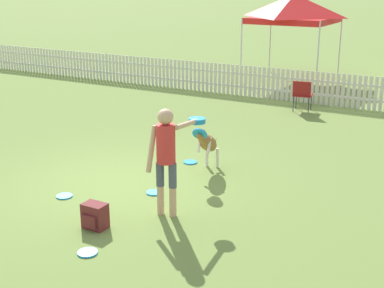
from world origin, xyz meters
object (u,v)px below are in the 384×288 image
folding_chair_blue_left (302,93)px  frisbee_near_handler (64,196)px  canopy_tent_main (294,9)px  frisbee_far_scatter (154,193)px  handler_person (168,149)px  frisbee_midfield (88,253)px  backpack_on_grass (95,216)px  frisbee_near_dog (190,162)px  leaping_dog (207,143)px

folding_chair_blue_left → frisbee_near_handler: bearing=70.7°
frisbee_near_handler → canopy_tent_main: canopy_tent_main is taller
frisbee_far_scatter → folding_chair_blue_left: bearing=87.5°
canopy_tent_main → frisbee_far_scatter: bearing=-82.1°
handler_person → frisbee_far_scatter: bearing=128.5°
frisbee_midfield → handler_person: bearing=80.0°
frisbee_midfield → canopy_tent_main: bearing=98.2°
backpack_on_grass → folding_chair_blue_left: bearing=87.8°
frisbee_near_dog → folding_chair_blue_left: folding_chair_blue_left is taller
leaping_dog → folding_chair_blue_left: 5.42m
leaping_dog → frisbee_near_handler: bearing=45.5°
folding_chair_blue_left → canopy_tent_main: size_ratio=0.29×
handler_person → canopy_tent_main: (-2.16, 11.55, 1.40)m
frisbee_near_dog → folding_chair_blue_left: 5.17m
frisbee_midfield → backpack_on_grass: size_ratio=0.71×
folding_chair_blue_left → canopy_tent_main: 5.00m
leaping_dog → canopy_tent_main: bearing=-89.5°
frisbee_midfield → frisbee_far_scatter: size_ratio=1.00×
frisbee_near_handler → frisbee_near_dog: 2.67m
frisbee_far_scatter → frisbee_near_handler: bearing=-144.5°
frisbee_midfield → backpack_on_grass: backpack_on_grass is taller
leaping_dog → frisbee_midfield: size_ratio=4.35×
frisbee_near_handler → backpack_on_grass: bearing=-28.7°
backpack_on_grass → handler_person: bearing=54.3°
leaping_dog → backpack_on_grass: 2.87m
frisbee_far_scatter → folding_chair_blue_left: 6.78m
handler_person → frisbee_near_dog: handler_person is taller
handler_person → frisbee_far_scatter: (-0.65, 0.57, -1.03)m
frisbee_near_handler → frisbee_midfield: bearing=-39.3°
frisbee_near_handler → backpack_on_grass: 1.35m
folding_chair_blue_left → frisbee_near_dog: bearing=75.9°
frisbee_far_scatter → folding_chair_blue_left: (0.30, 6.75, 0.49)m
frisbee_near_dog → backpack_on_grass: size_ratio=0.71×
leaping_dog → frisbee_far_scatter: leaping_dog is taller
folding_chair_blue_left → canopy_tent_main: (-1.82, 4.23, 1.94)m
canopy_tent_main → frisbee_midfield: bearing=-81.8°
backpack_on_grass → canopy_tent_main: canopy_tent_main is taller
frisbee_near_dog → frisbee_far_scatter: same height
frisbee_near_handler → folding_chair_blue_left: 7.77m
leaping_dog → backpack_on_grass: bearing=73.5°
frisbee_near_dog → frisbee_midfield: (0.61, -3.77, 0.00)m
folding_chair_blue_left → backpack_on_grass: bearing=79.6°
backpack_on_grass → frisbee_midfield: bearing=-58.5°
frisbee_near_dog → canopy_tent_main: 9.74m
frisbee_midfield → canopy_tent_main: canopy_tent_main is taller
frisbee_near_handler → frisbee_far_scatter: size_ratio=1.00×
frisbee_near_dog → canopy_tent_main: (-1.28, 9.35, 2.43)m
frisbee_near_dog → backpack_on_grass: (0.21, -3.14, 0.17)m
frisbee_midfield → frisbee_far_scatter: bearing=99.8°
frisbee_far_scatter → backpack_on_grass: backpack_on_grass is taller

